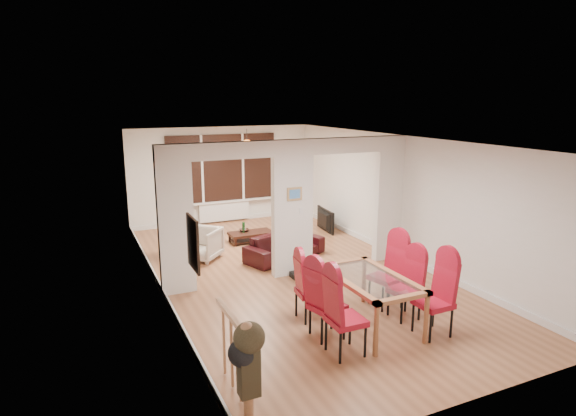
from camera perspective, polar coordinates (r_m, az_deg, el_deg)
floor at (r=9.46m, az=0.50°, el=-7.77°), size 5.00×9.00×0.01m
room_walls at (r=9.08m, az=0.51°, el=-0.07°), size 5.00×9.00×2.60m
divider_wall at (r=9.08m, az=0.51°, el=-0.07°), size 5.00×0.18×2.60m
bay_window_blinds at (r=13.14m, az=-7.76°, el=4.73°), size 3.00×0.08×1.80m
radiator at (r=13.32m, az=-7.55°, el=-0.41°), size 1.40×0.08×0.50m
pendant_light at (r=12.08m, az=-4.88°, el=7.20°), size 0.36×0.36×0.36m
stair_newel at (r=5.76m, az=-6.56°, el=-16.11°), size 0.40×1.20×1.10m
wall_poster at (r=6.01m, az=-11.20°, el=-4.13°), size 0.04×0.52×0.67m
pillar_photo at (r=8.93m, az=0.78°, el=1.68°), size 0.30×0.03×0.25m
dining_table at (r=7.38m, az=9.61°, el=-10.86°), size 0.93×1.65×0.77m
dining_chair_la at (r=6.51m, az=6.90°, el=-12.34°), size 0.46×0.46×1.14m
dining_chair_lb at (r=6.92m, az=4.68°, el=-10.92°), size 0.53×0.53×1.09m
dining_chair_lc at (r=7.46m, az=2.71°, el=-9.36°), size 0.46×0.46×1.03m
dining_chair_ra at (r=7.25m, az=16.86°, el=-10.11°), size 0.47×0.47×1.14m
dining_chair_rb at (r=7.69m, az=13.67°, el=-9.01°), size 0.48×0.48×1.03m
dining_chair_rc at (r=8.03m, az=11.57°, el=-7.55°), size 0.55×0.55×1.13m
sofa at (r=10.26m, az=-0.38°, el=-4.55°), size 1.92×1.26×0.52m
armchair at (r=10.32m, az=-10.29°, el=-4.20°), size 1.04×1.04×0.68m
person at (r=10.60m, az=-12.83°, el=-1.12°), size 0.70×0.57×1.66m
television at (r=12.35m, az=4.03°, el=-1.45°), size 1.00×0.23×0.57m
coffee_table at (r=11.49m, az=-4.42°, el=-3.42°), size 1.08×0.64×0.24m
bottle at (r=11.41m, az=-5.29°, el=-2.25°), size 0.07×0.07×0.27m
bowl at (r=11.51m, az=-5.23°, el=-2.65°), size 0.24×0.24×0.06m
shoes at (r=9.22m, az=1.22°, el=-7.97°), size 0.25×0.28×0.11m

